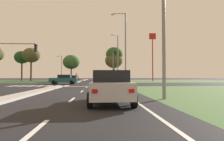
{
  "coord_description": "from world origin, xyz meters",
  "views": [
    {
      "loc": [
        5.03,
        -1.81,
        1.29
      ],
      "look_at": [
        7.05,
        31.03,
        2.25
      ],
      "focal_mm": 31.5,
      "sensor_mm": 36.0,
      "label": 1
    }
  ],
  "objects_px": {
    "street_lamp_near": "(164,1)",
    "treeline_fourth": "(71,62)",
    "car_teal_fourth": "(64,79)",
    "traffic_signal_far_right": "(114,61)",
    "treeline_second": "(22,58)",
    "treeline_third": "(31,55)",
    "car_navy_second": "(75,78)",
    "street_lamp_second": "(124,45)",
    "car_silver_near": "(110,87)",
    "treeline_fifth": "(114,54)",
    "treeline_sixth": "(114,61)",
    "street_lamp_fourth": "(61,66)",
    "traffic_signal_near_left": "(13,55)",
    "fastfood_pole_sign": "(153,47)",
    "pedestrian_at_median": "(77,76)",
    "street_lamp_third": "(117,56)",
    "car_red_third": "(116,79)"
  },
  "relations": [
    {
      "from": "car_teal_fourth",
      "to": "street_lamp_fourth",
      "type": "height_order",
      "value": "street_lamp_fourth"
    },
    {
      "from": "street_lamp_near",
      "to": "street_lamp_third",
      "type": "distance_m",
      "value": 28.25
    },
    {
      "from": "pedestrian_at_median",
      "to": "car_silver_near",
      "type": "bearing_deg",
      "value": -18.47
    },
    {
      "from": "pedestrian_at_median",
      "to": "treeline_fifth",
      "type": "distance_m",
      "value": 20.83
    },
    {
      "from": "car_silver_near",
      "to": "street_lamp_near",
      "type": "height_order",
      "value": "street_lamp_near"
    },
    {
      "from": "treeline_third",
      "to": "treeline_fifth",
      "type": "bearing_deg",
      "value": 6.45
    },
    {
      "from": "street_lamp_fourth",
      "to": "treeline_sixth",
      "type": "height_order",
      "value": "street_lamp_fourth"
    },
    {
      "from": "car_teal_fourth",
      "to": "street_lamp_near",
      "type": "distance_m",
      "value": 23.69
    },
    {
      "from": "car_red_third",
      "to": "street_lamp_third",
      "type": "xyz_separation_m",
      "value": [
        0.85,
        7.94,
        4.51
      ]
    },
    {
      "from": "treeline_second",
      "to": "treeline_third",
      "type": "xyz_separation_m",
      "value": [
        3.51,
        -2.47,
        0.39
      ]
    },
    {
      "from": "car_navy_second",
      "to": "traffic_signal_near_left",
      "type": "height_order",
      "value": "traffic_signal_near_left"
    },
    {
      "from": "street_lamp_second",
      "to": "treeline_third",
      "type": "relative_size",
      "value": 1.1
    },
    {
      "from": "car_red_third",
      "to": "traffic_signal_far_right",
      "type": "xyz_separation_m",
      "value": [
        -0.07,
        5.23,
        3.31
      ]
    },
    {
      "from": "traffic_signal_far_right",
      "to": "treeline_fourth",
      "type": "xyz_separation_m",
      "value": [
        -11.27,
        23.53,
        1.49
      ]
    },
    {
      "from": "fastfood_pole_sign",
      "to": "pedestrian_at_median",
      "type": "bearing_deg",
      "value": -151.67
    },
    {
      "from": "fastfood_pole_sign",
      "to": "treeline_second",
      "type": "xyz_separation_m",
      "value": [
        -37.24,
        6.81,
        -2.55
      ]
    },
    {
      "from": "car_navy_second",
      "to": "street_lamp_second",
      "type": "xyz_separation_m",
      "value": [
        10.73,
        -30.48,
        4.89
      ]
    },
    {
      "from": "treeline_second",
      "to": "treeline_sixth",
      "type": "height_order",
      "value": "treeline_second"
    },
    {
      "from": "pedestrian_at_median",
      "to": "street_lamp_fourth",
      "type": "bearing_deg",
      "value": 169.17
    },
    {
      "from": "traffic_signal_far_right",
      "to": "treeline_second",
      "type": "xyz_separation_m",
      "value": [
        -25.53,
        22.67,
        2.7
      ]
    },
    {
      "from": "street_lamp_near",
      "to": "treeline_fifth",
      "type": "bearing_deg",
      "value": 89.19
    },
    {
      "from": "street_lamp_fourth",
      "to": "street_lamp_third",
      "type": "bearing_deg",
      "value": -61.34
    },
    {
      "from": "car_silver_near",
      "to": "treeline_third",
      "type": "distance_m",
      "value": 51.88
    },
    {
      "from": "car_navy_second",
      "to": "car_teal_fourth",
      "type": "distance_m",
      "value": 25.8
    },
    {
      "from": "fastfood_pole_sign",
      "to": "treeline_third",
      "type": "distance_m",
      "value": 34.08
    },
    {
      "from": "street_lamp_third",
      "to": "treeline_sixth",
      "type": "height_order",
      "value": "street_lamp_third"
    },
    {
      "from": "traffic_signal_far_right",
      "to": "pedestrian_at_median",
      "type": "relative_size",
      "value": 3.22
    },
    {
      "from": "treeline_second",
      "to": "street_lamp_near",
      "type": "bearing_deg",
      "value": -61.09
    },
    {
      "from": "treeline_fifth",
      "to": "treeline_sixth",
      "type": "relative_size",
      "value": 1.22
    },
    {
      "from": "street_lamp_third",
      "to": "street_lamp_fourth",
      "type": "bearing_deg",
      "value": 118.66
    },
    {
      "from": "car_navy_second",
      "to": "treeline_sixth",
      "type": "bearing_deg",
      "value": -173.65
    },
    {
      "from": "traffic_signal_far_right",
      "to": "street_lamp_fourth",
      "type": "distance_m",
      "value": 38.11
    },
    {
      "from": "car_navy_second",
      "to": "street_lamp_third",
      "type": "height_order",
      "value": "street_lamp_third"
    },
    {
      "from": "treeline_fifth",
      "to": "pedestrian_at_median",
      "type": "bearing_deg",
      "value": -118.12
    },
    {
      "from": "street_lamp_near",
      "to": "treeline_fourth",
      "type": "relative_size",
      "value": 1.32
    },
    {
      "from": "street_lamp_near",
      "to": "treeline_fifth",
      "type": "relative_size",
      "value": 1.01
    },
    {
      "from": "fastfood_pole_sign",
      "to": "car_red_third",
      "type": "bearing_deg",
      "value": -118.91
    },
    {
      "from": "traffic_signal_near_left",
      "to": "treeline_fourth",
      "type": "distance_m",
      "value": 34.99
    },
    {
      "from": "street_lamp_second",
      "to": "treeline_fourth",
      "type": "relative_size",
      "value": 1.32
    },
    {
      "from": "car_silver_near",
      "to": "treeline_fourth",
      "type": "bearing_deg",
      "value": 100.25
    },
    {
      "from": "treeline_second",
      "to": "treeline_third",
      "type": "relative_size",
      "value": 0.93
    },
    {
      "from": "car_navy_second",
      "to": "treeline_sixth",
      "type": "height_order",
      "value": "treeline_sixth"
    },
    {
      "from": "street_lamp_near",
      "to": "pedestrian_at_median",
      "type": "height_order",
      "value": "street_lamp_near"
    },
    {
      "from": "car_teal_fourth",
      "to": "traffic_signal_far_right",
      "type": "relative_size",
      "value": 0.73
    },
    {
      "from": "car_navy_second",
      "to": "traffic_signal_far_right",
      "type": "relative_size",
      "value": 0.77
    },
    {
      "from": "street_lamp_third",
      "to": "treeline_fourth",
      "type": "relative_size",
      "value": 1.23
    },
    {
      "from": "street_lamp_near",
      "to": "treeline_second",
      "type": "relative_size",
      "value": 1.17
    },
    {
      "from": "street_lamp_fourth",
      "to": "fastfood_pole_sign",
      "type": "xyz_separation_m",
      "value": [
        28.11,
        -18.54,
        4.54
      ]
    },
    {
      "from": "car_teal_fourth",
      "to": "pedestrian_at_median",
      "type": "relative_size",
      "value": 2.36
    },
    {
      "from": "car_silver_near",
      "to": "treeline_third",
      "type": "bearing_deg",
      "value": 112.79
    }
  ]
}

